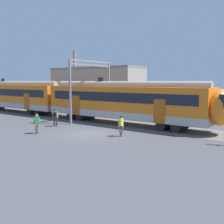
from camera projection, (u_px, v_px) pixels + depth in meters
name	position (u px, v px, depth m)	size (l,w,h in m)	color
ground_plane	(88.00, 134.00, 21.67)	(160.00, 160.00, 0.00)	#424247
track_bed	(50.00, 115.00, 33.21)	(80.00, 4.40, 0.01)	#605951
commuter_train	(63.00, 98.00, 31.47)	(38.05, 3.07, 4.73)	#B2ADA8
pedestrian_grey	(55.00, 116.00, 25.13)	(0.50, 0.71, 1.67)	#28282D
pedestrian_green	(37.00, 122.00, 21.61)	(0.56, 0.66, 1.67)	#6B6051
pedestrian_yellow	(121.00, 124.00, 20.50)	(0.63, 0.53, 1.67)	#6B6051
catenary_gantry	(91.00, 81.00, 28.60)	(0.24, 6.64, 6.53)	gray
background_building	(96.00, 89.00, 39.97)	(14.79, 5.00, 9.20)	gray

